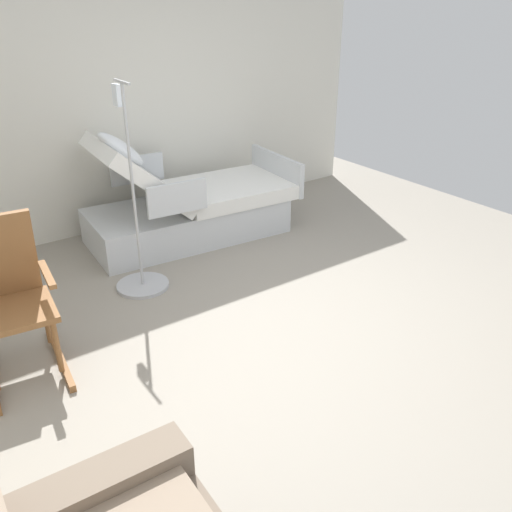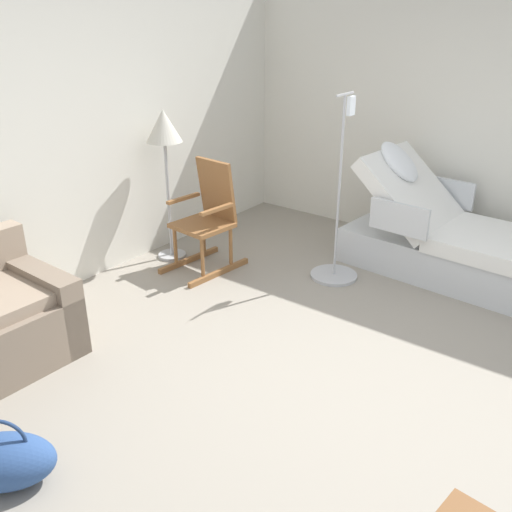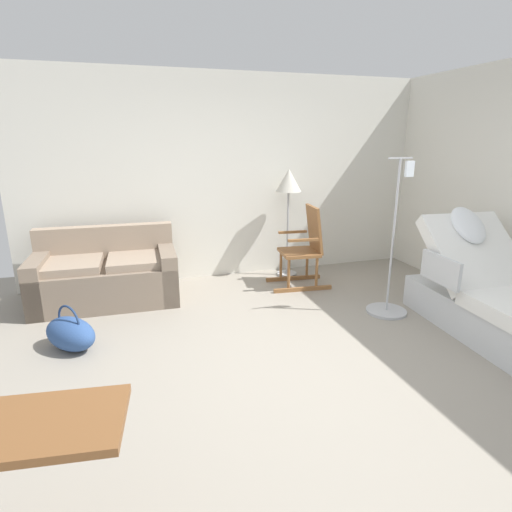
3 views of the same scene
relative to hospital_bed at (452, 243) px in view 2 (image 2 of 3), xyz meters
The scene contains 8 objects.
ground_plane 2.03m from the hospital_bed, behind, with size 6.69×6.69×0.00m, color gray.
back_wall 3.54m from the hospital_bed, 126.20° to the left, with size 5.55×0.10×2.70m, color silver.
side_wall 1.26m from the hospital_bed, ahead, with size 0.10×5.38×2.70m, color silver.
hospital_bed is the anchor object (origin of this frame).
rocking_chair 2.31m from the hospital_bed, 122.34° to the left, with size 0.80×0.54×1.05m.
floor_lamp 2.87m from the hospital_bed, 118.18° to the left, with size 0.34×0.34×1.48m.
duffel_bag 4.09m from the hospital_bed, 166.01° to the left, with size 0.61×0.63×0.43m.
iv_pole 1.10m from the hospital_bed, 129.49° to the left, with size 0.44×0.44×1.69m.
Camera 2 is at (-2.95, -1.52, 2.34)m, focal length 39.29 mm.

